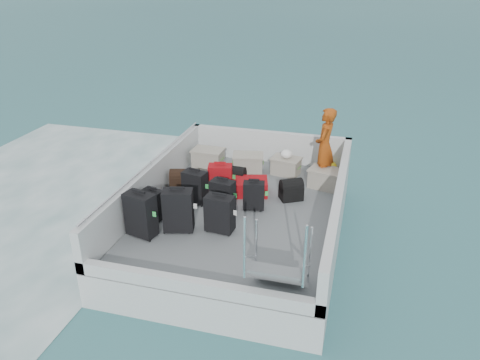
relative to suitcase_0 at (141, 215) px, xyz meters
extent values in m
plane|color=#174A52|center=(1.34, 1.27, -1.00)|extent=(160.00, 160.00, 0.00)
plane|color=white|center=(-3.46, 1.27, -1.00)|extent=(10.00, 10.00, 0.00)
cube|color=silver|center=(1.34, 1.27, -0.70)|extent=(3.60, 5.00, 0.60)
cube|color=slate|center=(1.34, 1.27, -0.39)|extent=(3.30, 4.70, 0.02)
cube|color=silver|center=(-0.39, 1.27, -0.03)|extent=(0.14, 5.00, 0.70)
cube|color=silver|center=(3.07, 1.27, -0.03)|extent=(0.14, 5.00, 0.70)
cube|color=silver|center=(1.34, 3.70, -0.03)|extent=(3.60, 0.14, 0.70)
cube|color=silver|center=(1.34, -1.16, -0.28)|extent=(3.60, 0.14, 0.20)
cylinder|color=silver|center=(-0.39, 1.27, 0.37)|extent=(0.04, 4.80, 0.04)
cube|color=black|center=(0.00, 0.00, 0.00)|extent=(0.55, 0.39, 0.76)
cube|color=black|center=(-0.05, 0.56, -0.10)|extent=(0.40, 0.28, 0.56)
cube|color=black|center=(0.44, 1.34, -0.07)|extent=(0.48, 0.34, 0.63)
cube|color=black|center=(0.53, 0.30, -0.01)|extent=(0.55, 0.40, 0.75)
cube|color=black|center=(1.05, 1.11, -0.07)|extent=(0.45, 0.32, 0.62)
cube|color=#A00C0D|center=(0.80, 1.76, -0.07)|extent=(0.50, 0.36, 0.62)
cube|color=black|center=(1.20, 0.47, -0.06)|extent=(0.49, 0.32, 0.65)
cube|color=black|center=(1.56, 1.36, -0.11)|extent=(0.42, 0.29, 0.54)
cube|color=#A00C0D|center=(1.30, 1.95, -0.23)|extent=(0.85, 0.67, 0.30)
cube|color=#A59E90|center=(0.13, 3.00, -0.19)|extent=(0.64, 0.45, 0.38)
cube|color=#A59E90|center=(1.04, 2.97, -0.20)|extent=(0.69, 0.54, 0.37)
cube|color=#A59E90|center=(1.85, 3.07, -0.21)|extent=(0.63, 0.49, 0.34)
cube|color=#A59E90|center=(2.72, 2.63, -0.20)|extent=(0.69, 0.55, 0.36)
ellipsoid|color=yellow|center=(2.75, 3.47, -0.27)|extent=(0.28, 0.26, 0.22)
ellipsoid|color=white|center=(1.85, 3.07, 0.05)|extent=(0.24, 0.24, 0.18)
imported|color=#DD5A14|center=(2.64, 2.87, 0.40)|extent=(0.45, 0.62, 1.57)
camera|label=1|loc=(3.32, -5.98, 3.74)|focal=35.00mm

